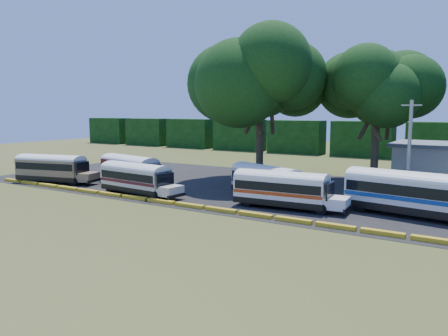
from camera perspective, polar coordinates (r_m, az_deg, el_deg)
The scene contains 13 objects.
ground at distance 33.84m, azimuth -3.45°, elevation -5.77°, with size 160.00×160.00×0.00m, color #3D4E1A.
asphalt_strip at distance 43.53m, azimuth 6.84°, elevation -2.80°, with size 64.00×24.00×0.02m, color black.
curb at distance 34.60m, azimuth -2.49°, elevation -5.21°, with size 53.70×0.45×0.30m.
treeline_backdrop at distance 77.36m, azimuth 17.66°, elevation 3.63°, with size 130.00×4.00×6.00m.
bus_beige at distance 50.45m, azimuth -21.48°, elevation 0.15°, with size 9.59×4.40×3.06m.
bus_red at distance 47.18m, azimuth -12.12°, elevation 0.02°, with size 9.58×4.13×3.06m.
bus_cream_west at distance 41.19m, azimuth -11.33°, elevation -1.15°, with size 9.12×2.99×2.95m.
bus_cream_east at distance 39.05m, azimuth 5.61°, elevation -1.52°, with size 9.06×5.42×2.93m.
bus_white_red at distance 35.07m, azimuth 7.75°, elevation -2.53°, with size 9.22×2.92×2.99m.
bus_white_blue at distance 34.88m, azimuth 22.84°, elevation -2.76°, with size 10.47×4.02×3.36m.
tree_west at distance 48.45m, azimuth 4.78°, elevation 11.88°, with size 12.45×12.45×16.08m.
tree_center at distance 49.27m, azimuth 19.44°, elevation 10.14°, with size 10.01×10.01×14.11m.
utility_pole at distance 40.06m, azimuth 23.03°, elevation 2.15°, with size 1.60×0.30×8.65m.
Camera 1 is at (19.14, -26.80, 7.76)m, focal length 35.00 mm.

